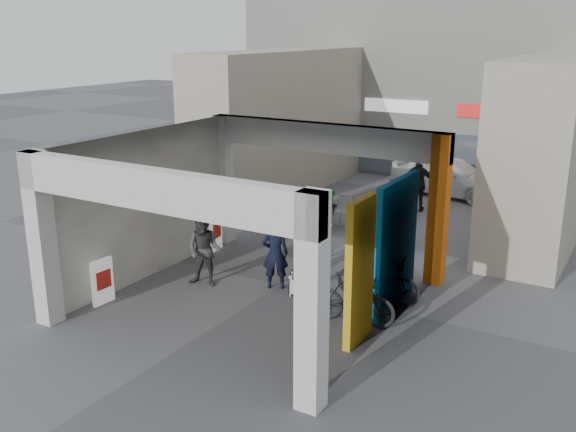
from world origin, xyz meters
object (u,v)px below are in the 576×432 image
Objects in this scene: bicycle_front at (378,279)px; white_van at (449,175)px; border_collie at (295,284)px; man_back_turned at (204,250)px; produce_stand at (318,203)px; man_crates at (419,184)px; man_elderly at (374,238)px; bicycle_rear at (353,299)px; cafe_set at (320,215)px; man_with_dog at (275,254)px.

white_van reaches higher than bicycle_front.
bicycle_front is (1.68, 0.67, 0.25)m from border_collie.
produce_stand is at bearing 81.38° from man_back_turned.
man_crates is (2.07, 8.51, 0.06)m from man_back_turned.
man_crates is at bearing 12.07° from bicycle_front.
bicycle_front is at bearing 3.82° from man_back_turned.
man_back_turned is at bearing 106.89° from bicycle_front.
man_elderly is (3.53, -3.74, 0.49)m from produce_stand.
white_van is at bearing 7.44° from bicycle_front.
man_elderly is 0.88× the size of bicycle_rear.
bicycle_rear is (1.72, -8.61, -0.38)m from man_crates.
produce_stand is at bearing 156.13° from white_van.
cafe_set is 1.03× the size of man_elderly.
bicycle_front is at bearing 96.75° from man_crates.
man_crates is at bearing 28.35° from produce_stand.
bicycle_front reaches higher than produce_stand.
bicycle_front is (2.29, 0.52, -0.32)m from man_with_dog.
produce_stand is 6.80m from man_back_turned.
man_crates is 0.43× the size of white_van.
bicycle_front is 1.31m from bicycle_rear.
man_elderly reaches higher than bicycle_rear.
border_collie is 1.84m from bicycle_rear.
man_with_dog reaches higher than white_van.
white_van is at bearing 68.49° from cafe_set.
cafe_set is 0.83× the size of bicycle_front.
border_collie is 0.85m from man_with_dog.
white_van is (-0.58, 8.04, -0.06)m from man_elderly.
man_elderly is at bearing 92.04° from man_crates.
man_with_dog is (-0.61, 0.15, 0.56)m from border_collie.
man_with_dog is 10.38m from white_van.
man_back_turned is (0.65, -6.74, 0.56)m from produce_stand.
cafe_set is 6.66m from bicycle_rear.
border_collie is 0.37× the size of bicycle_rear.
man_back_turned is at bearing -91.01° from cafe_set.
cafe_set is 0.88× the size of man_crates.
bicycle_rear is (1.70, -0.64, 0.27)m from border_collie.
bicycle_front is 1.09× the size of bicycle_rear.
cafe_set is at bearing 169.04° from white_van.
bicycle_front is 0.46× the size of white_van.
man_elderly reaches higher than produce_stand.
man_crates is at bearing -174.71° from white_van.
man_with_dog is 0.97× the size of man_back_turned.
bicycle_front is (4.41, -5.52, 0.22)m from produce_stand.
produce_stand is 0.60× the size of man_crates.
bicycle_rear is 11.24m from white_van.
produce_stand is 6.43m from man_with_dog.
man_crates reaches higher than border_collie.
man_crates is at bearing 6.25° from bicycle_rear.
cafe_set is 0.94× the size of man_back_turned.
man_back_turned is at bearing -140.31° from border_collie.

